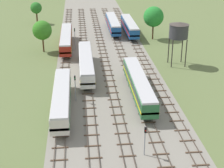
{
  "coord_description": "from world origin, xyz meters",
  "views": [
    {
      "loc": [
        -6.17,
        -23.65,
        28.66
      ],
      "look_at": [
        0.0,
        38.49,
        1.5
      ],
      "focal_mm": 56.06,
      "sensor_mm": 36.0,
      "label": 1
    }
  ],
  "objects_px": {
    "diesel_railcar_centre_farther": "(113,23)",
    "signal_post_near": "(145,137)",
    "signal_post_mid": "(75,36)",
    "diesel_railcar_far_left_nearest": "(62,98)",
    "water_tower": "(179,31)",
    "signal_post_nearest": "(75,85)",
    "diesel_railcar_centre_right_far": "(130,26)",
    "passenger_coach_left_mid": "(86,62)",
    "passenger_coach_centre_near": "(139,84)",
    "passenger_coach_far_left_midfar": "(66,39)"
  },
  "relations": [
    {
      "from": "signal_post_nearest",
      "to": "signal_post_mid",
      "type": "xyz_separation_m",
      "value": [
        -0.0,
        31.27,
        0.38
      ]
    },
    {
      "from": "passenger_coach_left_mid",
      "to": "diesel_railcar_centre_farther",
      "type": "relative_size",
      "value": 1.07
    },
    {
      "from": "signal_post_mid",
      "to": "passenger_coach_centre_near",
      "type": "bearing_deg",
      "value": -68.84
    },
    {
      "from": "passenger_coach_left_mid",
      "to": "passenger_coach_far_left_midfar",
      "type": "relative_size",
      "value": 1.0
    },
    {
      "from": "passenger_coach_far_left_midfar",
      "to": "signal_post_nearest",
      "type": "xyz_separation_m",
      "value": [
        2.36,
        -32.74,
        0.67
      ]
    },
    {
      "from": "diesel_railcar_centre_farther",
      "to": "signal_post_near",
      "type": "relative_size",
      "value": 4.43
    },
    {
      "from": "diesel_railcar_centre_farther",
      "to": "signal_post_mid",
      "type": "relative_size",
      "value": 3.52
    },
    {
      "from": "passenger_coach_far_left_midfar",
      "to": "signal_post_nearest",
      "type": "bearing_deg",
      "value": -85.87
    },
    {
      "from": "signal_post_mid",
      "to": "diesel_railcar_far_left_nearest",
      "type": "bearing_deg",
      "value": -93.85
    },
    {
      "from": "diesel_railcar_far_left_nearest",
      "to": "passenger_coach_centre_near",
      "type": "relative_size",
      "value": 0.93
    },
    {
      "from": "diesel_railcar_far_left_nearest",
      "to": "water_tower",
      "type": "height_order",
      "value": "water_tower"
    },
    {
      "from": "passenger_coach_far_left_midfar",
      "to": "diesel_railcar_centre_right_far",
      "type": "bearing_deg",
      "value": 32.71
    },
    {
      "from": "signal_post_near",
      "to": "signal_post_mid",
      "type": "xyz_separation_m",
      "value": [
        -9.45,
        49.44,
        0.69
      ]
    },
    {
      "from": "diesel_railcar_far_left_nearest",
      "to": "passenger_coach_far_left_midfar",
      "type": "bearing_deg",
      "value": 90.0
    },
    {
      "from": "passenger_coach_far_left_midfar",
      "to": "passenger_coach_left_mid",
      "type": "bearing_deg",
      "value": -76.13
    },
    {
      "from": "passenger_coach_centre_near",
      "to": "signal_post_nearest",
      "type": "bearing_deg",
      "value": -176.35
    },
    {
      "from": "passenger_coach_centre_near",
      "to": "signal_post_mid",
      "type": "bearing_deg",
      "value": 111.16
    },
    {
      "from": "signal_post_nearest",
      "to": "passenger_coach_far_left_midfar",
      "type": "bearing_deg",
      "value": 94.13
    },
    {
      "from": "passenger_coach_centre_near",
      "to": "signal_post_near",
      "type": "relative_size",
      "value": 4.76
    },
    {
      "from": "passenger_coach_left_mid",
      "to": "signal_post_near",
      "type": "distance_m",
      "value": 32.56
    },
    {
      "from": "diesel_railcar_centre_right_far",
      "to": "signal_post_near",
      "type": "xyz_separation_m",
      "value": [
        -7.09,
        -63.05,
        0.38
      ]
    },
    {
      "from": "passenger_coach_far_left_midfar",
      "to": "signal_post_near",
      "type": "distance_m",
      "value": 52.26
    },
    {
      "from": "diesel_railcar_centre_right_far",
      "to": "diesel_railcar_centre_farther",
      "type": "bearing_deg",
      "value": 143.14
    },
    {
      "from": "passenger_coach_centre_near",
      "to": "signal_post_mid",
      "type": "xyz_separation_m",
      "value": [
        -11.82,
        30.52,
        1.06
      ]
    },
    {
      "from": "diesel_railcar_centre_right_far",
      "to": "water_tower",
      "type": "bearing_deg",
      "value": -75.61
    },
    {
      "from": "diesel_railcar_far_left_nearest",
      "to": "passenger_coach_centre_near",
      "type": "bearing_deg",
      "value": 17.82
    },
    {
      "from": "signal_post_nearest",
      "to": "signal_post_mid",
      "type": "height_order",
      "value": "signal_post_mid"
    },
    {
      "from": "passenger_coach_left_mid",
      "to": "signal_post_mid",
      "type": "height_order",
      "value": "signal_post_mid"
    },
    {
      "from": "passenger_coach_left_mid",
      "to": "water_tower",
      "type": "height_order",
      "value": "water_tower"
    },
    {
      "from": "passenger_coach_far_left_midfar",
      "to": "water_tower",
      "type": "xyz_separation_m",
      "value": [
        26.02,
        -15.58,
        5.59
      ]
    },
    {
      "from": "diesel_railcar_far_left_nearest",
      "to": "diesel_railcar_centre_right_far",
      "type": "bearing_deg",
      "value": 68.78
    },
    {
      "from": "water_tower",
      "to": "signal_post_nearest",
      "type": "xyz_separation_m",
      "value": [
        -23.65,
        -17.16,
        -4.92
      ]
    },
    {
      "from": "passenger_coach_left_mid",
      "to": "diesel_railcar_centre_right_far",
      "type": "xyz_separation_m",
      "value": [
        14.18,
        31.28,
        -0.02
      ]
    },
    {
      "from": "water_tower",
      "to": "signal_post_nearest",
      "type": "height_order",
      "value": "water_tower"
    },
    {
      "from": "passenger_coach_centre_near",
      "to": "signal_post_mid",
      "type": "height_order",
      "value": "signal_post_mid"
    },
    {
      "from": "diesel_railcar_centre_farther",
      "to": "water_tower",
      "type": "distance_m",
      "value": 33.9
    },
    {
      "from": "passenger_coach_centre_near",
      "to": "diesel_railcar_centre_right_far",
      "type": "relative_size",
      "value": 1.07
    },
    {
      "from": "diesel_railcar_centre_right_far",
      "to": "diesel_railcar_centre_farther",
      "type": "height_order",
      "value": "same"
    },
    {
      "from": "diesel_railcar_far_left_nearest",
      "to": "signal_post_near",
      "type": "height_order",
      "value": "signal_post_near"
    },
    {
      "from": "signal_post_near",
      "to": "passenger_coach_left_mid",
      "type": "bearing_deg",
      "value": 102.58
    },
    {
      "from": "signal_post_nearest",
      "to": "signal_post_near",
      "type": "height_order",
      "value": "signal_post_nearest"
    },
    {
      "from": "diesel_railcar_far_left_nearest",
      "to": "signal_post_near",
      "type": "xyz_separation_m",
      "value": [
        11.82,
        -14.37,
        0.38
      ]
    },
    {
      "from": "passenger_coach_far_left_midfar",
      "to": "diesel_railcar_centre_farther",
      "type": "bearing_deg",
      "value": 47.89
    },
    {
      "from": "diesel_railcar_far_left_nearest",
      "to": "signal_post_nearest",
      "type": "bearing_deg",
      "value": 58.14
    },
    {
      "from": "diesel_railcar_far_left_nearest",
      "to": "passenger_coach_far_left_midfar",
      "type": "distance_m",
      "value": 36.55
    },
    {
      "from": "passenger_coach_centre_near",
      "to": "signal_post_nearest",
      "type": "distance_m",
      "value": 11.86
    },
    {
      "from": "diesel_railcar_far_left_nearest",
      "to": "diesel_railcar_centre_farther",
      "type": "bearing_deg",
      "value": 74.81
    },
    {
      "from": "passenger_coach_far_left_midfar",
      "to": "signal_post_mid",
      "type": "relative_size",
      "value": 3.78
    },
    {
      "from": "water_tower",
      "to": "passenger_coach_left_mid",
      "type": "bearing_deg",
      "value": -170.52
    },
    {
      "from": "diesel_railcar_far_left_nearest",
      "to": "signal_post_nearest",
      "type": "relative_size",
      "value": 3.98
    }
  ]
}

